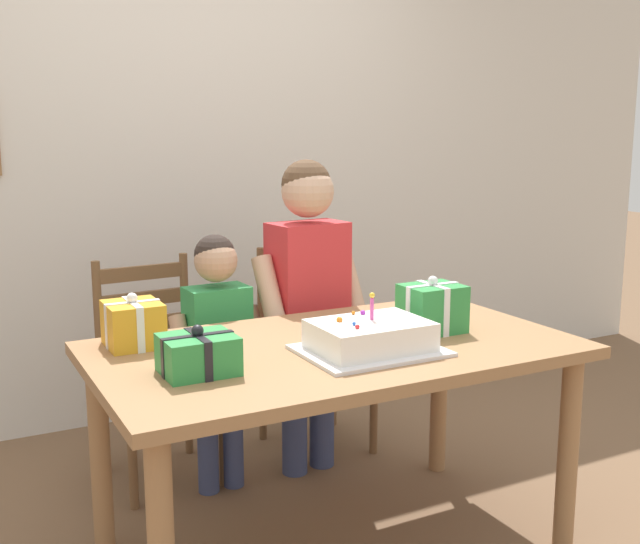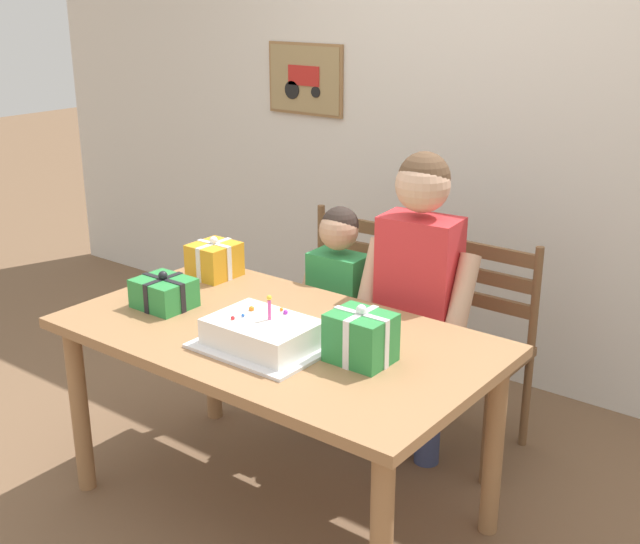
# 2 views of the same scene
# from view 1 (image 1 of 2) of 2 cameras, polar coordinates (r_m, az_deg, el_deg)

# --- Properties ---
(back_wall) EXTENTS (6.40, 0.11, 2.60)m
(back_wall) POSITION_cam_1_polar(r_m,az_deg,el_deg) (3.94, -10.36, 8.24)
(back_wall) COLOR silver
(back_wall) RESTS_ON ground
(dining_table) EXTENTS (1.58, 0.90, 0.75)m
(dining_table) POSITION_cam_1_polar(r_m,az_deg,el_deg) (2.58, 1.12, -7.40)
(dining_table) COLOR #9E7047
(dining_table) RESTS_ON ground
(birthday_cake) EXTENTS (0.44, 0.34, 0.19)m
(birthday_cake) POSITION_cam_1_polar(r_m,az_deg,el_deg) (2.46, 3.74, -4.90)
(birthday_cake) COLOR silver
(birthday_cake) RESTS_ON dining_table
(gift_box_red_large) EXTENTS (0.22, 0.19, 0.15)m
(gift_box_red_large) POSITION_cam_1_polar(r_m,az_deg,el_deg) (2.28, -9.05, -6.06)
(gift_box_red_large) COLOR #2D8E42
(gift_box_red_large) RESTS_ON dining_table
(gift_box_beside_cake) EXTENTS (0.21, 0.17, 0.20)m
(gift_box_beside_cake) POSITION_cam_1_polar(r_m,az_deg,el_deg) (2.72, 8.34, -2.68)
(gift_box_beside_cake) COLOR #2D8E42
(gift_box_beside_cake) RESTS_ON dining_table
(gift_box_corner_small) EXTENTS (0.18, 0.20, 0.18)m
(gift_box_corner_small) POSITION_cam_1_polar(r_m,az_deg,el_deg) (2.59, -13.73, -3.78)
(gift_box_corner_small) COLOR gold
(gift_box_corner_small) RESTS_ON dining_table
(chair_left) EXTENTS (0.45, 0.45, 0.92)m
(chair_left) POSITION_cam_1_polar(r_m,az_deg,el_deg) (3.28, -12.06, -7.09)
(chair_left) COLOR brown
(chair_left) RESTS_ON ground
(chair_right) EXTENTS (0.42, 0.42, 0.92)m
(chair_right) POSITION_cam_1_polar(r_m,az_deg,el_deg) (3.54, -0.56, -5.55)
(chair_right) COLOR brown
(chair_right) RESTS_ON ground
(child_older) EXTENTS (0.50, 0.29, 1.33)m
(child_older) POSITION_cam_1_polar(r_m,az_deg,el_deg) (3.18, -0.89, -1.04)
(child_older) COLOR #38426B
(child_older) RESTS_ON ground
(child_younger) EXTENTS (0.38, 0.22, 1.05)m
(child_younger) POSITION_cam_1_polar(r_m,az_deg,el_deg) (3.06, -7.60, -4.90)
(child_younger) COLOR #38426B
(child_younger) RESTS_ON ground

